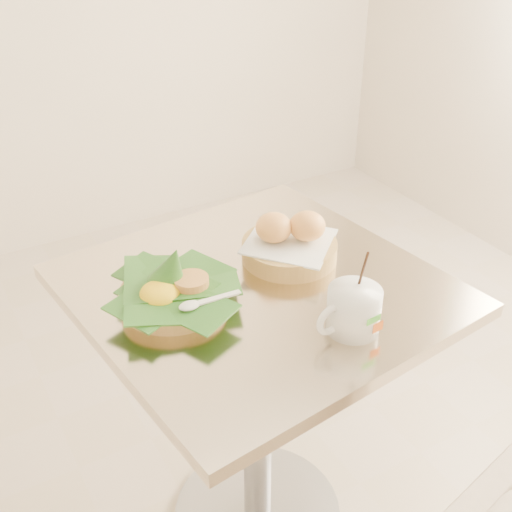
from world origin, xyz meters
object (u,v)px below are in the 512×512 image
rice_basket (172,289)px  bread_basket (290,243)px  cafe_table (258,365)px  coffee_mug (353,310)px

rice_basket → bread_basket: (0.29, 0.03, 0.00)m
cafe_table → coffee_mug: size_ratio=4.48×
bread_basket → cafe_table: bearing=-153.6°
cafe_table → coffee_mug: (0.08, -0.22, 0.27)m
cafe_table → rice_basket: bearing=172.7°
rice_basket → coffee_mug: coffee_mug is taller
rice_basket → coffee_mug: bearing=-43.4°
rice_basket → coffee_mug: 0.35m
bread_basket → coffee_mug: bearing=-97.6°
rice_basket → coffee_mug: size_ratio=1.51×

